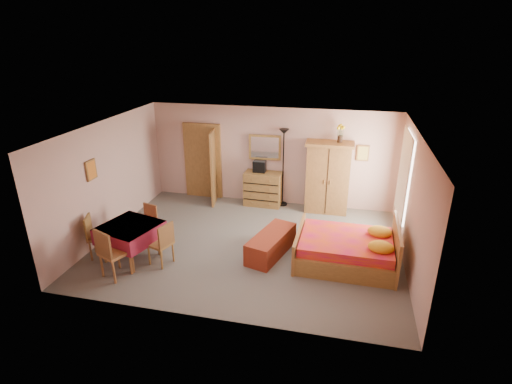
% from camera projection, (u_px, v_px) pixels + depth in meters
% --- Properties ---
extents(floor, '(6.50, 6.50, 0.00)m').
position_uv_depth(floor, '(249.00, 245.00, 8.81)').
color(floor, slate).
rests_on(floor, ground).
extents(ceiling, '(6.50, 6.50, 0.00)m').
position_uv_depth(ceiling, '(248.00, 129.00, 7.84)').
color(ceiling, olive).
rests_on(ceiling, wall_back).
extents(wall_back, '(6.50, 0.10, 2.60)m').
position_uv_depth(wall_back, '(271.00, 156.00, 10.58)').
color(wall_back, tan).
rests_on(wall_back, floor).
extents(wall_front, '(6.50, 0.10, 2.60)m').
position_uv_depth(wall_front, '(209.00, 249.00, 6.06)').
color(wall_front, tan).
rests_on(wall_front, floor).
extents(wall_left, '(0.10, 5.00, 2.60)m').
position_uv_depth(wall_left, '(108.00, 178.00, 9.00)').
color(wall_left, tan).
rests_on(wall_left, floor).
extents(wall_right, '(0.10, 5.00, 2.60)m').
position_uv_depth(wall_right, '(412.00, 204.00, 7.65)').
color(wall_right, tan).
rests_on(wall_right, floor).
extents(doorway, '(1.06, 0.12, 2.15)m').
position_uv_depth(doorway, '(203.00, 162.00, 11.05)').
color(doorway, '#9E6B35').
rests_on(doorway, floor).
extents(window, '(0.08, 1.40, 1.95)m').
position_uv_depth(window, '(404.00, 176.00, 8.69)').
color(window, white).
rests_on(window, wall_right).
extents(picture_left, '(0.04, 0.32, 0.42)m').
position_uv_depth(picture_left, '(91.00, 170.00, 8.30)').
color(picture_left, orange).
rests_on(picture_left, wall_left).
extents(picture_back, '(0.30, 0.04, 0.40)m').
position_uv_depth(picture_back, '(363.00, 153.00, 9.98)').
color(picture_back, '#D8BF59').
rests_on(picture_back, wall_back).
extents(chest_of_drawers, '(0.99, 0.51, 0.92)m').
position_uv_depth(chest_of_drawers, '(263.00, 189.00, 10.68)').
color(chest_of_drawers, olive).
rests_on(chest_of_drawers, floor).
extents(wall_mirror, '(0.85, 0.09, 0.67)m').
position_uv_depth(wall_mirror, '(265.00, 147.00, 10.47)').
color(wall_mirror, white).
rests_on(wall_mirror, wall_back).
extents(stereo, '(0.33, 0.24, 0.30)m').
position_uv_depth(stereo, '(260.00, 166.00, 10.52)').
color(stereo, black).
rests_on(stereo, chest_of_drawers).
extents(floor_lamp, '(0.31, 0.31, 2.09)m').
position_uv_depth(floor_lamp, '(283.00, 168.00, 10.47)').
color(floor_lamp, black).
rests_on(floor_lamp, floor).
extents(wardrobe, '(1.18, 0.62, 1.85)m').
position_uv_depth(wardrobe, '(328.00, 178.00, 10.14)').
color(wardrobe, olive).
rests_on(wardrobe, floor).
extents(sunflower_vase, '(0.19, 0.19, 0.45)m').
position_uv_depth(sunflower_vase, '(340.00, 133.00, 9.71)').
color(sunflower_vase, yellow).
rests_on(sunflower_vase, wardrobe).
extents(bed, '(2.01, 1.60, 0.92)m').
position_uv_depth(bed, '(346.00, 242.00, 7.98)').
color(bed, '#CD1449').
rests_on(bed, floor).
extents(bench, '(0.90, 1.51, 0.47)m').
position_uv_depth(bench, '(271.00, 244.00, 8.37)').
color(bench, maroon).
rests_on(bench, floor).
extents(dining_table, '(1.29, 1.29, 0.77)m').
position_uv_depth(dining_table, '(131.00, 242.00, 8.15)').
color(dining_table, maroon).
rests_on(dining_table, floor).
extents(chair_south, '(0.61, 0.61, 1.02)m').
position_uv_depth(chair_south, '(114.00, 252.00, 7.52)').
color(chair_south, '#A56637').
rests_on(chair_south, floor).
extents(chair_north, '(0.46, 0.46, 0.83)m').
position_uv_depth(chair_north, '(146.00, 224.00, 8.85)').
color(chair_north, '#A67338').
rests_on(chair_north, floor).
extents(chair_west, '(0.54, 0.54, 0.92)m').
position_uv_depth(chair_west, '(99.00, 236.00, 8.21)').
color(chair_west, brown).
rests_on(chair_west, floor).
extents(chair_east, '(0.52, 0.52, 0.91)m').
position_uv_depth(chair_east, '(160.00, 243.00, 7.96)').
color(chair_east, olive).
rests_on(chair_east, floor).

